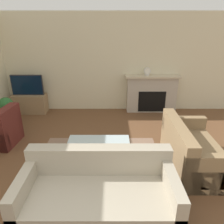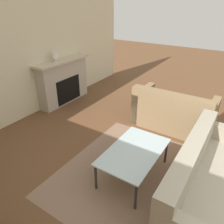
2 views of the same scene
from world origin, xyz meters
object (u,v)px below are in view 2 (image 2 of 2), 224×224
(couch_loveseat, at_px, (173,113))
(coffee_table, at_px, (134,153))
(mantel_clock, at_px, (55,56))
(couch_sectional, at_px, (214,187))

(couch_loveseat, bearing_deg, coffee_table, 89.42)
(couch_loveseat, relative_size, mantel_clock, 6.83)
(coffee_table, bearing_deg, couch_loveseat, -0.58)
(couch_sectional, relative_size, mantel_clock, 9.04)
(couch_loveseat, bearing_deg, mantel_clock, 9.23)
(couch_loveseat, distance_m, mantel_clock, 2.85)
(couch_sectional, distance_m, coffee_table, 1.07)
(mantel_clock, bearing_deg, couch_sectional, -107.12)
(couch_sectional, height_order, coffee_table, couch_sectional)
(couch_sectional, height_order, couch_loveseat, same)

